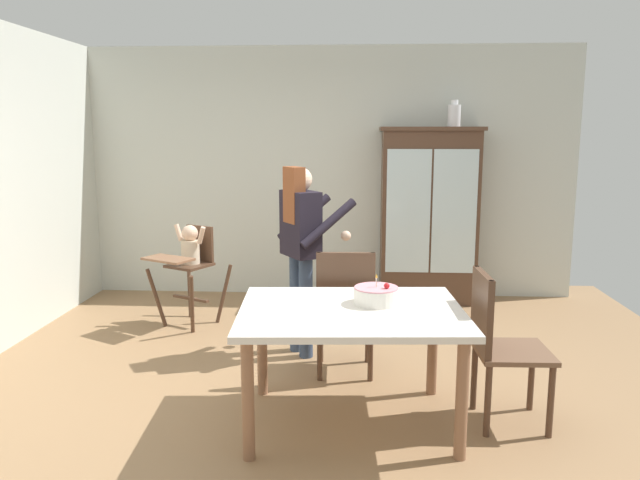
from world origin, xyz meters
TOP-DOWN VIEW (x-y plane):
  - ground_plane at (0.00, 0.00)m, footprint 6.24×6.24m
  - wall_back at (0.00, 2.63)m, footprint 5.32×0.06m
  - china_cabinet at (1.07, 2.37)m, footprint 1.05×0.48m
  - ceramic_vase at (1.30, 2.37)m, footprint 0.13×0.13m
  - high_chair_with_toddler at (-1.23, 1.41)m, footprint 0.77×0.84m
  - adult_person at (-0.12, 0.71)m, footprint 0.67×0.66m
  - dining_table at (0.29, -0.49)m, footprint 1.42×1.13m
  - birthday_cake at (0.44, -0.37)m, footprint 0.28×0.28m
  - dining_chair_far_side at (0.24, 0.25)m, footprint 0.46×0.46m
  - dining_chair_right_end at (1.18, -0.43)m, footprint 0.45×0.45m

SIDE VIEW (x-z plane):
  - ground_plane at x=0.00m, z-range 0.00..0.00m
  - dining_chair_far_side at x=0.24m, z-range 0.08..1.04m
  - dining_chair_right_end at x=1.18m, z-range 0.08..1.04m
  - dining_table at x=0.29m, z-range 0.28..1.02m
  - high_chair_with_toddler at x=-1.23m, z-range 0.18..1.13m
  - birthday_cake at x=0.44m, z-range 0.70..0.89m
  - china_cabinet at x=1.07m, z-range 0.01..1.85m
  - adult_person at x=-0.12m, z-range 0.20..1.73m
  - wall_back at x=0.00m, z-range 0.00..2.70m
  - ceramic_vase at x=1.30m, z-range 1.83..2.10m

